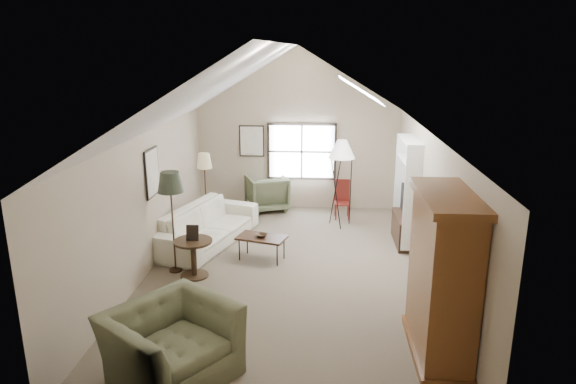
# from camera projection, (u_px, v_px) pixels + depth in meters

# --- Properties ---
(room_shell) EXTENTS (5.01, 8.01, 4.00)m
(room_shell) POSITION_uv_depth(u_px,v_px,m) (286.00, 93.00, 8.47)
(room_shell) COLOR #6B614C
(room_shell) RESTS_ON ground
(window) EXTENTS (1.72, 0.08, 1.42)m
(window) POSITION_uv_depth(u_px,v_px,m) (302.00, 152.00, 12.74)
(window) COLOR black
(window) RESTS_ON room_shell
(skylight) EXTENTS (0.80, 1.20, 0.52)m
(skylight) POSITION_uv_depth(u_px,v_px,m) (362.00, 89.00, 9.24)
(skylight) COLOR white
(skylight) RESTS_ON room_shell
(wall_art) EXTENTS (1.97, 3.71, 0.88)m
(wall_art) POSITION_uv_depth(u_px,v_px,m) (204.00, 156.00, 10.85)
(wall_art) COLOR black
(wall_art) RESTS_ON room_shell
(armoire) EXTENTS (0.60, 1.50, 2.20)m
(armoire) POSITION_uv_depth(u_px,v_px,m) (442.00, 276.00, 6.59)
(armoire) COLOR brown
(armoire) RESTS_ON ground
(tv_alcove) EXTENTS (0.32, 1.30, 2.10)m
(tv_alcove) POSITION_uv_depth(u_px,v_px,m) (407.00, 190.00, 10.41)
(tv_alcove) COLOR white
(tv_alcove) RESTS_ON ground
(media_console) EXTENTS (0.34, 1.18, 0.60)m
(media_console) POSITION_uv_depth(u_px,v_px,m) (403.00, 229.00, 10.64)
(media_console) COLOR #382316
(media_console) RESTS_ON ground
(tv_panel) EXTENTS (0.05, 0.90, 0.55)m
(tv_panel) POSITION_uv_depth(u_px,v_px,m) (405.00, 201.00, 10.47)
(tv_panel) COLOR black
(tv_panel) RESTS_ON media_console
(sofa) EXTENTS (1.83, 2.91, 0.79)m
(sofa) POSITION_uv_depth(u_px,v_px,m) (208.00, 225.00, 10.60)
(sofa) COLOR white
(sofa) RESTS_ON ground
(armchair_near) EXTENTS (1.84, 1.87, 0.92)m
(armchair_near) POSITION_uv_depth(u_px,v_px,m) (171.00, 344.00, 6.23)
(armchair_near) COLOR #686A4A
(armchair_near) RESTS_ON ground
(armchair_far) EXTENTS (1.23, 1.24, 0.88)m
(armchair_far) POSITION_uv_depth(u_px,v_px,m) (267.00, 193.00, 12.82)
(armchair_far) COLOR #586244
(armchair_far) RESTS_ON ground
(coffee_table) EXTENTS (1.02, 0.74, 0.47)m
(coffee_table) POSITION_uv_depth(u_px,v_px,m) (262.00, 248.00, 9.82)
(coffee_table) COLOR #362416
(coffee_table) RESTS_ON ground
(bowl) EXTENTS (0.27, 0.27, 0.05)m
(bowl) POSITION_uv_depth(u_px,v_px,m) (262.00, 235.00, 9.75)
(bowl) COLOR #372816
(bowl) RESTS_ON coffee_table
(side_table) EXTENTS (0.85, 0.85, 0.68)m
(side_table) POSITION_uv_depth(u_px,v_px,m) (194.00, 258.00, 9.07)
(side_table) COLOR #372516
(side_table) RESTS_ON ground
(side_chair) EXTENTS (0.37, 0.37, 0.92)m
(side_chair) POSITION_uv_depth(u_px,v_px,m) (342.00, 200.00, 12.16)
(side_chair) COLOR maroon
(side_chair) RESTS_ON ground
(tripod_lamp) EXTENTS (0.71, 0.71, 2.03)m
(tripod_lamp) POSITION_uv_depth(u_px,v_px,m) (341.00, 183.00, 11.49)
(tripod_lamp) COLOR white
(tripod_lamp) RESTS_ON ground
(dark_lamp) EXTENTS (0.57, 0.57, 1.90)m
(dark_lamp) POSITION_uv_depth(u_px,v_px,m) (173.00, 222.00, 9.13)
(dark_lamp) COLOR black
(dark_lamp) RESTS_ON ground
(tan_lamp) EXTENTS (0.43, 0.43, 1.70)m
(tan_lamp) POSITION_uv_depth(u_px,v_px,m) (205.00, 189.00, 11.65)
(tan_lamp) COLOR tan
(tan_lamp) RESTS_ON ground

